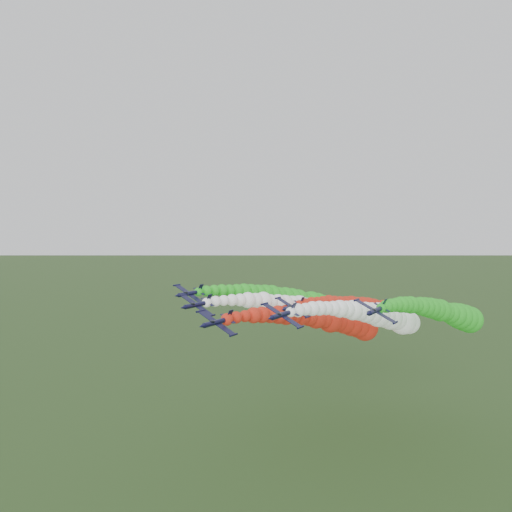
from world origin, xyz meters
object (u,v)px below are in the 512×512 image
object	(u,v)px
jet_outer_left	(295,300)
jet_outer_right	(449,314)
jet_trail	(378,311)
jet_inner_left	(312,309)
jet_inner_right	(381,316)
jet_lead	(332,322)

from	to	relation	value
jet_outer_left	jet_outer_right	size ratio (longest dim) A/B	1.00
jet_trail	jet_inner_left	bearing A→B (deg)	-126.52
jet_inner_left	jet_inner_right	world-z (taller)	jet_inner_left
jet_lead	jet_inner_left	bearing A→B (deg)	138.62
jet_lead	jet_inner_right	bearing A→B (deg)	34.75
jet_outer_right	jet_trail	xyz separation A→B (m)	(-20.93, 7.21, -2.10)
jet_inner_left	jet_trail	bearing A→B (deg)	53.48
jet_lead	jet_outer_left	xyz separation A→B (m)	(-19.02, 16.09, 2.03)
jet_inner_right	jet_outer_left	xyz separation A→B (m)	(-29.16, 9.05, 0.77)
jet_inner_left	jet_outer_left	distance (m)	11.81
jet_outer_left	jet_outer_right	xyz separation A→B (m)	(42.98, 2.80, -0.56)
jet_lead	jet_outer_left	bearing A→B (deg)	139.77
jet_inner_left	jet_trail	size ratio (longest dim) A/B	1.00
jet_outer_right	jet_outer_left	bearing A→B (deg)	-176.27
jet_inner_right	jet_outer_left	bearing A→B (deg)	162.76
jet_lead	jet_outer_right	xyz separation A→B (m)	(23.96, 18.88, 1.46)
jet_lead	jet_outer_left	size ratio (longest dim) A/B	1.00
jet_outer_left	jet_trail	xyz separation A→B (m)	(22.04, 10.01, -2.66)
jet_lead	jet_outer_right	size ratio (longest dim) A/B	1.00
jet_outer_right	jet_trail	world-z (taller)	jet_outer_right
jet_inner_right	jet_trail	size ratio (longest dim) A/B	0.99
jet_outer_right	jet_lead	bearing A→B (deg)	-141.76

